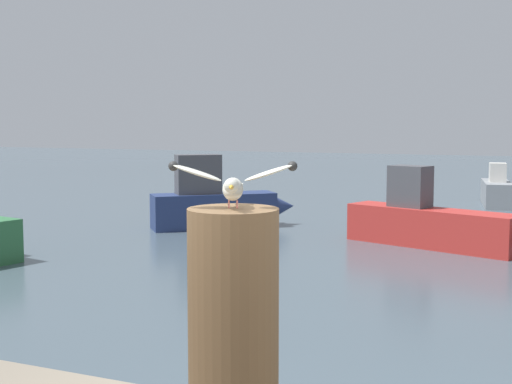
{
  "coord_description": "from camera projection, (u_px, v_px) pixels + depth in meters",
  "views": [
    {
      "loc": [
        0.79,
        -3.18,
        2.81
      ],
      "look_at": [
        -0.55,
        -0.16,
        2.48
      ],
      "focal_mm": 49.72,
      "sensor_mm": 36.0,
      "label": 1
    }
  ],
  "objects": [
    {
      "name": "boat_navy",
      "position": [
        221.0,
        204.0,
        18.98
      ],
      "size": [
        3.53,
        3.25,
        1.97
      ],
      "color": "navy",
      "rests_on": "ground_plane"
    },
    {
      "name": "boat_grey",
      "position": [
        496.0,
        191.0,
        24.24
      ],
      "size": [
        1.38,
        3.49,
        1.46
      ],
      "color": "gray",
      "rests_on": "ground_plane"
    },
    {
      "name": "mooring_post",
      "position": [
        233.0,
        326.0,
        3.15
      ],
      "size": [
        0.41,
        0.41,
        1.06
      ],
      "primitive_type": "cylinder",
      "color": "#4C3823",
      "rests_on": "harbor_quay"
    },
    {
      "name": "boat_red",
      "position": [
        440.0,
        224.0,
        15.88
      ],
      "size": [
        4.66,
        2.33,
        1.82
      ],
      "color": "#B72D28",
      "rests_on": "ground_plane"
    },
    {
      "name": "seagull",
      "position": [
        233.0,
        183.0,
        3.08
      ],
      "size": [
        0.54,
        0.38,
        0.21
      ],
      "color": "#C66C60",
      "rests_on": "mooring_post"
    }
  ]
}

